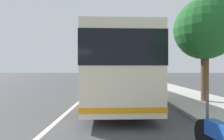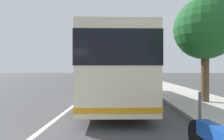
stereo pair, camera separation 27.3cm
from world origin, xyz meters
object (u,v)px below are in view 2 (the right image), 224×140
object	(u,v)px
car_oncoming	(119,76)
car_side_street	(120,75)
car_ahead_same_lane	(93,76)
roadside_tree_mid_block	(205,29)
coach_bus	(113,67)
car_far_distant	(103,73)

from	to	relation	value
car_oncoming	car_side_street	size ratio (longest dim) A/B	0.92
car_ahead_same_lane	roadside_tree_mid_block	xyz separation A→B (m)	(-21.39, -8.86, 3.11)
car_ahead_same_lane	roadside_tree_mid_block	size ratio (longest dim) A/B	0.78
car_ahead_same_lane	coach_bus	bearing A→B (deg)	14.91
coach_bus	car_side_street	xyz separation A→B (m)	(30.71, -0.37, -1.17)
car_oncoming	car_ahead_same_lane	distance (m)	4.59
car_far_distant	car_ahead_same_lane	bearing A→B (deg)	1.07
roadside_tree_mid_block	car_ahead_same_lane	bearing A→B (deg)	22.50
car_far_distant	roadside_tree_mid_block	bearing A→B (deg)	12.45
car_ahead_same_lane	car_side_street	bearing A→B (deg)	159.84
car_side_street	car_far_distant	world-z (taller)	car_far_distant
car_oncoming	roadside_tree_mid_block	distance (m)	23.46
car_oncoming	car_ahead_same_lane	world-z (taller)	car_oncoming
coach_bus	car_ahead_same_lane	distance (m)	20.70
coach_bus	car_side_street	bearing A→B (deg)	-4.12
car_ahead_same_lane	roadside_tree_mid_block	distance (m)	23.36
car_oncoming	roadside_tree_mid_block	xyz separation A→B (m)	(-22.81, -4.50, 3.09)
coach_bus	car_far_distant	distance (m)	42.35
car_ahead_same_lane	car_far_distant	bearing A→B (deg)	-176.35
car_oncoming	roadside_tree_mid_block	world-z (taller)	roadside_tree_mid_block
car_ahead_same_lane	car_far_distant	xyz separation A→B (m)	(21.88, 0.14, 0.05)
coach_bus	car_far_distant	size ratio (longest dim) A/B	2.81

